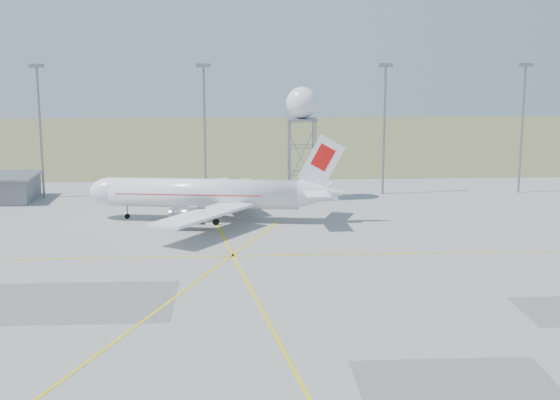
{
  "coord_description": "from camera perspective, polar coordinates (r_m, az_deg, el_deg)",
  "views": [
    {
      "loc": [
        -5.24,
        -54.47,
        23.25
      ],
      "look_at": [
        0.17,
        40.0,
        4.38
      ],
      "focal_mm": 50.0,
      "sensor_mm": 36.0,
      "label": 1
    }
  ],
  "objects": [
    {
      "name": "mast_a",
      "position": [
        124.59,
        -17.17,
        5.63
      ],
      "size": [
        2.2,
        0.5,
        20.5
      ],
      "color": "gray",
      "rests_on": "ground"
    },
    {
      "name": "radar_tower",
      "position": [
        118.22,
        1.6,
        4.65
      ],
      "size": [
        4.73,
        4.73,
        17.12
      ],
      "color": "gray",
      "rests_on": "ground"
    },
    {
      "name": "fire_truck",
      "position": [
        115.81,
        -3.82,
        0.5
      ],
      "size": [
        8.94,
        5.81,
        3.4
      ],
      "rotation": [
        0.0,
        0.0,
        0.38
      ],
      "color": "yellow",
      "rests_on": "ground"
    },
    {
      "name": "airliner_main",
      "position": [
        104.85,
        -5.21,
        0.44
      ],
      "size": [
        34.59,
        33.32,
        11.79
      ],
      "rotation": [
        0.0,
        0.0,
        2.99
      ],
      "color": "white",
      "rests_on": "ground"
    },
    {
      "name": "mast_b",
      "position": [
        121.08,
        -5.55,
        5.93
      ],
      "size": [
        2.2,
        0.5,
        20.5
      ],
      "color": "gray",
      "rests_on": "ground"
    },
    {
      "name": "mast_c",
      "position": [
        123.2,
        7.65,
        5.97
      ],
      "size": [
        2.2,
        0.5,
        20.5
      ],
      "color": "gray",
      "rests_on": "ground"
    },
    {
      "name": "ground",
      "position": [
        59.46,
        2.08,
        -11.75
      ],
      "size": [
        400.0,
        400.0,
        0.0
      ],
      "primitive_type": "plane",
      "color": "#9E9E99",
      "rests_on": "ground"
    },
    {
      "name": "grass_strip",
      "position": [
        195.92,
        -1.73,
        4.46
      ],
      "size": [
        400.0,
        120.0,
        0.03
      ],
      "primitive_type": "cube",
      "color": "#535A31",
      "rests_on": "ground"
    },
    {
      "name": "mast_d",
      "position": [
        129.17,
        17.33,
        5.81
      ],
      "size": [
        2.2,
        0.5,
        20.5
      ],
      "color": "gray",
      "rests_on": "ground"
    }
  ]
}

